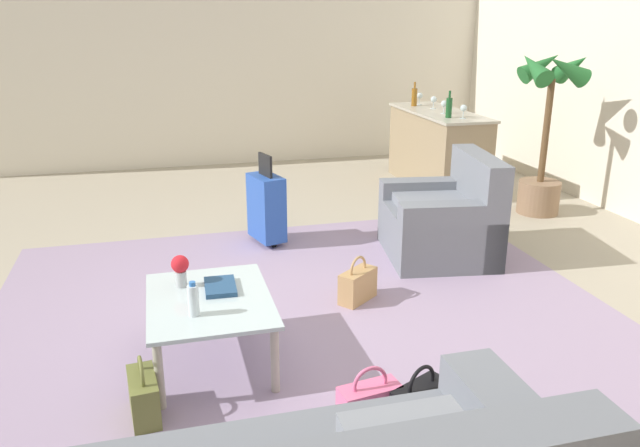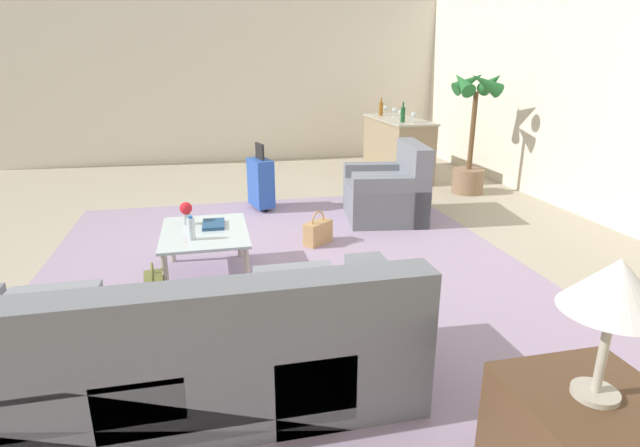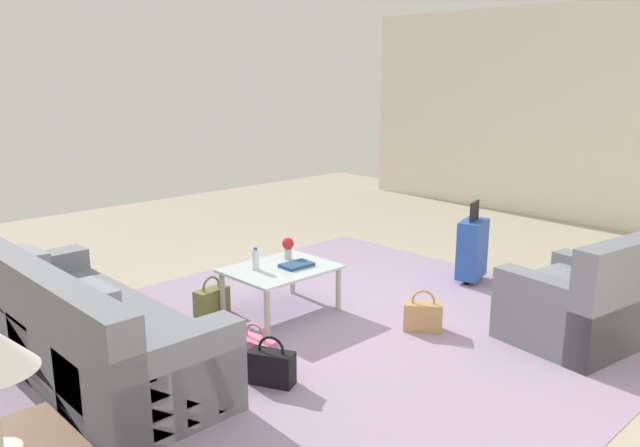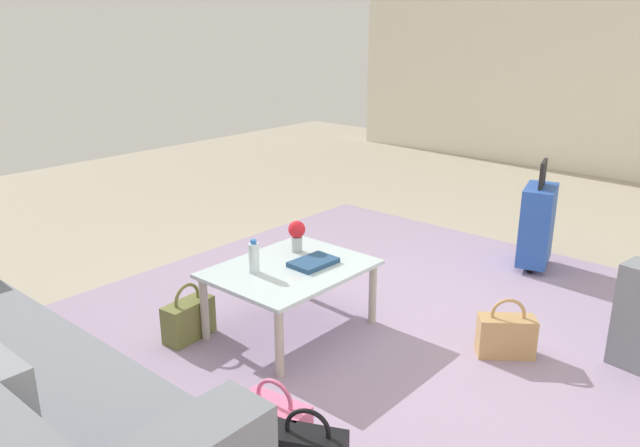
# 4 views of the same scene
# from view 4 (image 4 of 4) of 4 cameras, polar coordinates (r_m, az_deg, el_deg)

# --- Properties ---
(ground_plane) EXTENTS (12.00, 12.00, 0.00)m
(ground_plane) POSITION_cam_4_polar(r_m,az_deg,el_deg) (3.94, 6.80, -9.90)
(ground_plane) COLOR #A89E89
(area_rug) EXTENTS (5.20, 4.40, 0.01)m
(area_rug) POSITION_cam_4_polar(r_m,az_deg,el_deg) (3.42, 3.74, -14.50)
(area_rug) COLOR #9984A3
(area_rug) RESTS_ON ground
(coffee_table) EXTENTS (0.94, 0.73, 0.43)m
(coffee_table) POSITION_cam_4_polar(r_m,az_deg,el_deg) (3.79, -2.73, -4.75)
(coffee_table) COLOR silver
(coffee_table) RESTS_ON ground
(water_bottle) EXTENTS (0.06, 0.06, 0.20)m
(water_bottle) POSITION_cam_4_polar(r_m,az_deg,el_deg) (3.67, -6.06, -3.11)
(water_bottle) COLOR silver
(water_bottle) RESTS_ON coffee_table
(coffee_table_book) EXTENTS (0.29, 0.20, 0.03)m
(coffee_table_book) POSITION_cam_4_polar(r_m,az_deg,el_deg) (3.79, -0.61, -3.57)
(coffee_table_book) COLOR navy
(coffee_table_book) RESTS_ON coffee_table
(flower_vase) EXTENTS (0.11, 0.11, 0.21)m
(flower_vase) POSITION_cam_4_polar(r_m,az_deg,el_deg) (3.97, -2.14, -0.90)
(flower_vase) COLOR #B2B7BC
(flower_vase) RESTS_ON coffee_table
(suitcase_blue) EXTENTS (0.44, 0.32, 0.85)m
(suitcase_blue) POSITION_cam_4_polar(r_m,az_deg,el_deg) (5.05, 19.24, -0.04)
(suitcase_blue) COLOR #2851AD
(suitcase_blue) RESTS_ON ground
(handbag_pink) EXTENTS (0.19, 0.34, 0.36)m
(handbag_pink) POSITION_cam_4_polar(r_m,az_deg,el_deg) (2.93, -4.13, -17.84)
(handbag_pink) COLOR pink
(handbag_pink) RESTS_ON ground
(handbag_olive) EXTENTS (0.33, 0.17, 0.36)m
(handbag_olive) POSITION_cam_4_polar(r_m,az_deg,el_deg) (3.88, -11.92, -8.52)
(handbag_olive) COLOR olive
(handbag_olive) RESTS_ON ground
(handbag_tan) EXTENTS (0.31, 0.34, 0.36)m
(handbag_tan) POSITION_cam_4_polar(r_m,az_deg,el_deg) (3.77, 16.65, -9.75)
(handbag_tan) COLOR tan
(handbag_tan) RESTS_ON ground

